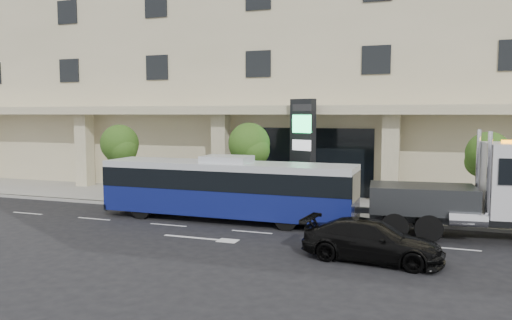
{
  "coord_description": "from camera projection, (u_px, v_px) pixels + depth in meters",
  "views": [
    {
      "loc": [
        7.03,
        -20.98,
        4.98
      ],
      "look_at": [
        -1.05,
        2.0,
        2.73
      ],
      "focal_mm": 35.0,
      "sensor_mm": 36.0,
      "label": 1
    }
  ],
  "objects": [
    {
      "name": "tree_left",
      "position": [
        120.0,
        146.0,
        28.87
      ],
      "size": [
        2.27,
        2.2,
        4.22
      ],
      "color": "#422B19",
      "rests_on": "sidewalk"
    },
    {
      "name": "city_bus",
      "position": [
        227.0,
        188.0,
        23.28
      ],
      "size": [
        12.0,
        2.58,
        3.04
      ],
      "rotation": [
        0.0,
        0.0,
        -0.0
      ],
      "color": "black",
      "rests_on": "ground"
    },
    {
      "name": "curb",
      "position": [
        276.0,
        215.0,
        24.36
      ],
      "size": [
        120.0,
        0.3,
        0.15
      ],
      "primitive_type": "cube",
      "color": "gray",
      "rests_on": "ground"
    },
    {
      "name": "signage_pylon",
      "position": [
        303.0,
        151.0,
        26.55
      ],
      "size": [
        1.47,
        1.05,
        5.62
      ],
      "rotation": [
        0.0,
        0.0,
        -0.43
      ],
      "color": "black",
      "rests_on": "sidewalk"
    },
    {
      "name": "sidewalk",
      "position": [
        292.0,
        204.0,
        27.18
      ],
      "size": [
        120.0,
        6.0,
        0.15
      ],
      "primitive_type": "cube",
      "color": "gray",
      "rests_on": "ground"
    },
    {
      "name": "black_sedan",
      "position": [
        372.0,
        241.0,
        16.95
      ],
      "size": [
        4.93,
        2.44,
        1.38
      ],
      "primitive_type": "imported",
      "rotation": [
        0.0,
        0.0,
        1.46
      ],
      "color": "black",
      "rests_on": "ground"
    },
    {
      "name": "convention_center",
      "position": [
        331.0,
        45.0,
        36.06
      ],
      "size": [
        60.0,
        17.6,
        20.0
      ],
      "color": "#BAB08B",
      "rests_on": "ground"
    },
    {
      "name": "ground",
      "position": [
        263.0,
        225.0,
        22.49
      ],
      "size": [
        120.0,
        120.0,
        0.0
      ],
      "primitive_type": "plane",
      "color": "black",
      "rests_on": "ground"
    },
    {
      "name": "tree_mid",
      "position": [
        249.0,
        147.0,
        26.22
      ],
      "size": [
        2.28,
        2.2,
        4.38
      ],
      "color": "#422B19",
      "rests_on": "sidewalk"
    },
    {
      "name": "tow_truck",
      "position": [
        489.0,
        195.0,
        19.74
      ],
      "size": [
        9.57,
        3.09,
        4.34
      ],
      "rotation": [
        0.0,
        0.0,
        0.09
      ],
      "color": "#2D3033",
      "rests_on": "ground"
    },
    {
      "name": "tree_right",
      "position": [
        489.0,
        157.0,
        22.44
      ],
      "size": [
        2.1,
        2.0,
        4.04
      ],
      "color": "#422B19",
      "rests_on": "sidewalk"
    }
  ]
}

